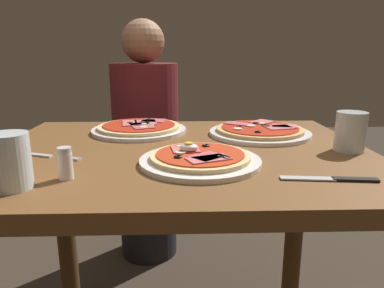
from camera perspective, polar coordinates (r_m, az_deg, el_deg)
dining_table at (r=1.01m, az=-1.68°, el=-8.36°), size 1.02×0.80×0.77m
pizza_foreground at (r=0.83m, az=1.36°, el=-2.35°), size 0.28×0.28×0.05m
pizza_across_left at (r=1.18m, az=-8.34°, el=2.50°), size 0.31×0.31×0.03m
pizza_across_right at (r=1.15m, az=10.83°, el=2.03°), size 0.32×0.32×0.03m
water_glass_near at (r=1.02m, az=23.97°, el=1.42°), size 0.08×0.08×0.10m
water_glass_far at (r=0.76m, az=-26.92°, el=-2.95°), size 0.08×0.08×0.11m
fork at (r=0.96m, az=-21.88°, el=-1.81°), size 0.15×0.07×0.00m
knife at (r=0.79m, az=22.04°, el=-5.20°), size 0.20×0.04×0.01m
salt_shaker at (r=0.77m, az=-19.46°, el=-2.95°), size 0.03×0.03×0.07m
diner_person at (r=1.79m, az=-7.24°, el=-0.87°), size 0.32×0.32×1.18m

